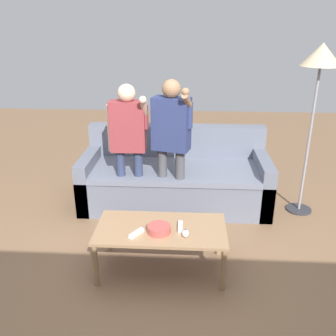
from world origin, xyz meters
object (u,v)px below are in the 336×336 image
(coffee_table, at_px, (161,233))
(game_remote_nunchuk, at_px, (185,233))
(floor_lamp, at_px, (320,65))
(player_left, at_px, (128,136))
(snack_bowl, at_px, (159,229))
(game_remote_wand_near, at_px, (180,227))
(couch, at_px, (175,178))
(game_remote_wand_far, at_px, (136,233))
(player_center, at_px, (171,135))

(coffee_table, bearing_deg, game_remote_nunchuk, -28.22)
(floor_lamp, distance_m, player_left, 2.04)
(snack_bowl, height_order, game_remote_wand_near, snack_bowl)
(couch, distance_m, game_remote_nunchuk, 1.43)
(game_remote_wand_far, bearing_deg, game_remote_nunchuk, 1.50)
(couch, bearing_deg, player_left, -143.32)
(snack_bowl, relative_size, player_center, 0.13)
(game_remote_nunchuk, height_order, player_left, player_left)
(floor_lamp, height_order, player_left, floor_lamp)
(couch, relative_size, snack_bowl, 11.14)
(game_remote_wand_near, height_order, game_remote_wand_far, same)
(game_remote_nunchuk, height_order, game_remote_wand_far, game_remote_nunchuk)
(couch, bearing_deg, game_remote_nunchuk, -84.40)
(coffee_table, distance_m, floor_lamp, 2.26)
(floor_lamp, relative_size, player_left, 1.26)
(snack_bowl, height_order, player_left, player_left)
(player_left, height_order, player_center, player_center)
(game_remote_nunchuk, relative_size, game_remote_wand_far, 0.60)
(couch, bearing_deg, coffee_table, -92.94)
(player_center, xyz_separation_m, game_remote_wand_far, (-0.23, -1.05, -0.52))
(player_center, relative_size, game_remote_wand_far, 10.27)
(game_remote_wand_near, bearing_deg, game_remote_wand_far, -160.64)
(player_left, bearing_deg, couch, 36.68)
(coffee_table, height_order, floor_lamp, floor_lamp)
(snack_bowl, bearing_deg, game_remote_wand_near, 22.41)
(game_remote_wand_far, bearing_deg, game_remote_wand_near, 19.36)
(couch, distance_m, floor_lamp, 1.95)
(couch, xyz_separation_m, player_left, (-0.48, -0.35, 0.61))
(snack_bowl, xyz_separation_m, player_center, (0.05, 1.00, 0.50))
(coffee_table, height_order, game_remote_wand_far, game_remote_wand_far)
(game_remote_nunchuk, distance_m, game_remote_wand_far, 0.40)
(snack_bowl, bearing_deg, coffee_table, 80.71)
(couch, distance_m, snack_bowl, 1.39)
(game_remote_wand_far, bearing_deg, floor_lamp, 37.07)
(couch, xyz_separation_m, game_remote_wand_far, (-0.26, -1.43, 0.13))
(player_center, bearing_deg, game_remote_wand_near, -82.34)
(player_center, distance_m, game_remote_wand_near, 1.07)
(floor_lamp, relative_size, game_remote_wand_far, 12.51)
(coffee_table, bearing_deg, player_center, 87.72)
(snack_bowl, relative_size, game_remote_wand_near, 1.27)
(floor_lamp, xyz_separation_m, player_center, (-1.45, -0.22, -0.67))
(coffee_table, distance_m, player_left, 1.17)
(floor_lamp, bearing_deg, game_remote_wand_far, -142.93)
(player_left, xyz_separation_m, game_remote_wand_far, (0.22, -1.07, -0.48))
(couch, height_order, floor_lamp, floor_lamp)
(coffee_table, distance_m, game_remote_wand_far, 0.23)
(snack_bowl, distance_m, floor_lamp, 2.26)
(coffee_table, height_order, player_center, player_center)
(snack_bowl, distance_m, player_left, 1.19)
(couch, xyz_separation_m, game_remote_wand_near, (0.09, -1.30, 0.13))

